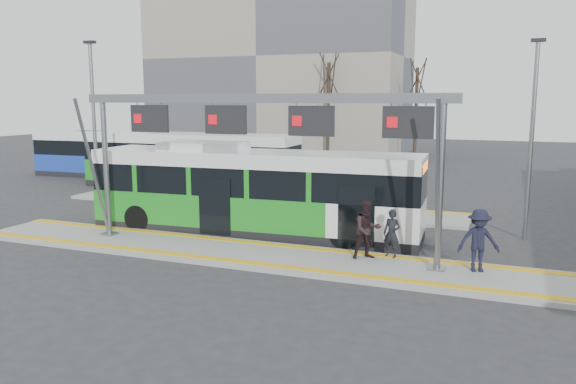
% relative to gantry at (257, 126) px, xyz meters
% --- Properties ---
extents(ground, '(120.00, 120.00, 0.00)m').
position_rel_gantry_xyz_m(ground, '(0.35, -0.25, -4.30)').
color(ground, '#2D2D30').
rests_on(ground, ground).
extents(platform_main, '(22.00, 3.00, 0.15)m').
position_rel_gantry_xyz_m(platform_main, '(0.35, -0.25, -4.22)').
color(platform_main, gray).
rests_on(platform_main, ground).
extents(platform_second, '(20.00, 3.00, 0.15)m').
position_rel_gantry_xyz_m(platform_second, '(-3.65, 7.75, -4.22)').
color(platform_second, gray).
rests_on(platform_second, ground).
extents(tactile_main, '(22.00, 2.65, 0.02)m').
position_rel_gantry_xyz_m(tactile_main, '(0.35, -0.25, -4.14)').
color(tactile_main, gold).
rests_on(tactile_main, platform_main).
extents(tactile_second, '(20.00, 0.35, 0.02)m').
position_rel_gantry_xyz_m(tactile_second, '(-3.65, 8.90, -4.14)').
color(tactile_second, gold).
rests_on(tactile_second, platform_second).
extents(gantry, '(13.00, 1.68, 5.20)m').
position_rel_gantry_xyz_m(gantry, '(0.00, 0.00, 0.00)').
color(gantry, slate).
rests_on(gantry, platform_main).
extents(apartment_block, '(24.50, 12.50, 18.40)m').
position_rel_gantry_xyz_m(apartment_block, '(-13.65, 35.75, 4.91)').
color(apartment_block, gray).
rests_on(apartment_block, ground).
extents(hero_bus, '(12.93, 3.43, 3.52)m').
position_rel_gantry_xyz_m(hero_bus, '(-1.46, 2.84, -2.69)').
color(hero_bus, black).
rests_on(hero_bus, ground).
extents(bg_bus_green, '(12.93, 2.98, 3.22)m').
position_rel_gantry_xyz_m(bg_bus_green, '(-9.62, 11.58, -2.71)').
color(bg_bus_green, black).
rests_on(bg_bus_green, ground).
extents(bg_bus_blue, '(11.40, 3.11, 2.94)m').
position_rel_gantry_xyz_m(bg_bus_blue, '(-16.95, 14.11, -2.85)').
color(bg_bus_blue, black).
rests_on(bg_bus_blue, ground).
extents(passenger_a, '(0.65, 0.51, 1.56)m').
position_rel_gantry_xyz_m(passenger_a, '(4.32, 0.85, -3.37)').
color(passenger_a, black).
rests_on(passenger_a, platform_main).
extents(passenger_b, '(1.16, 1.11, 1.89)m').
position_rel_gantry_xyz_m(passenger_b, '(3.62, 0.43, -3.21)').
color(passenger_b, black).
rests_on(passenger_b, platform_main).
extents(passenger_c, '(1.35, 1.02, 1.86)m').
position_rel_gantry_xyz_m(passenger_c, '(6.99, 0.28, -3.22)').
color(passenger_c, black).
rests_on(passenger_c, platform_main).
extents(tree_left, '(1.40, 1.40, 9.27)m').
position_rel_gantry_xyz_m(tree_left, '(-6.61, 28.86, 2.73)').
color(tree_left, '#382B21').
rests_on(tree_left, ground).
extents(tree_mid, '(1.40, 1.40, 8.79)m').
position_rel_gantry_xyz_m(tree_mid, '(0.32, 31.10, 2.37)').
color(tree_mid, '#382B21').
rests_on(tree_mid, ground).
extents(tree_far, '(1.40, 1.40, 7.96)m').
position_rel_gantry_xyz_m(tree_far, '(-21.33, 31.53, 1.74)').
color(tree_far, '#382B21').
rests_on(tree_far, ground).
extents(lamp_west, '(0.50, 0.25, 7.65)m').
position_rel_gantry_xyz_m(lamp_west, '(-9.38, 3.33, -0.23)').
color(lamp_west, slate).
rests_on(lamp_west, ground).
extents(lamp_east, '(0.50, 0.25, 7.29)m').
position_rel_gantry_xyz_m(lamp_east, '(8.40, 5.58, -0.41)').
color(lamp_east, slate).
rests_on(lamp_east, ground).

